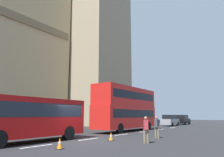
{
  "coord_description": "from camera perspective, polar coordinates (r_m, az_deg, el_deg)",
  "views": [
    {
      "loc": [
        -11.73,
        -10.91,
        1.76
      ],
      "look_at": [
        11.95,
        5.27,
        6.6
      ],
      "focal_mm": 35.07,
      "sensor_mm": 36.0,
      "label": 1
    }
  ],
  "objects": [
    {
      "name": "ground_plane",
      "position": [
        16.11,
        -8.86,
        -15.75
      ],
      "size": [
        160.0,
        160.0,
        0.0
      ],
      "primitive_type": "plane",
      "color": "#262628"
    },
    {
      "name": "traffic_cone_west",
      "position": [
        12.37,
        -13.46,
        -16.19
      ],
      "size": [
        0.36,
        0.36,
        0.58
      ],
      "color": "black",
      "rests_on": "ground_plane"
    },
    {
      "name": "double_decker_bus",
      "position": [
        25.41,
        3.84,
        -7.42
      ],
      "size": [
        10.23,
        2.54,
        4.9
      ],
      "color": "red",
      "rests_on": "ground_plane"
    },
    {
      "name": "sedan_trailing",
      "position": [
        45.34,
        17.93,
        -10.2
      ],
      "size": [
        4.4,
        1.86,
        1.85
      ],
      "color": "black",
      "rests_on": "ground_plane"
    },
    {
      "name": "lane_centre_marking",
      "position": [
        18.82,
        -1.29,
        -14.93
      ],
      "size": [
        34.4,
        0.16,
        0.01
      ],
      "color": "silver",
      "rests_on": "ground_plane"
    },
    {
      "name": "sedan_lead",
      "position": [
        38.9,
        14.87,
        -10.52
      ],
      "size": [
        4.4,
        1.86,
        1.85
      ],
      "color": "gray",
      "rests_on": "ground_plane"
    },
    {
      "name": "pedestrian_near_cones",
      "position": [
        14.6,
        8.84,
        -12.8
      ],
      "size": [
        0.47,
        0.43,
        1.69
      ],
      "color": "#726651",
      "rests_on": "ground_plane"
    },
    {
      "name": "pedestrian_by_kerb",
      "position": [
        17.91,
        11.6,
        -12.1
      ],
      "size": [
        0.42,
        0.36,
        1.69
      ],
      "color": "#726651",
      "rests_on": "ground_plane"
    },
    {
      "name": "traffic_cone_middle",
      "position": [
        15.95,
        -0.26,
        -14.9
      ],
      "size": [
        0.36,
        0.36,
        0.58
      ],
      "color": "black",
      "rests_on": "ground_plane"
    }
  ]
}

